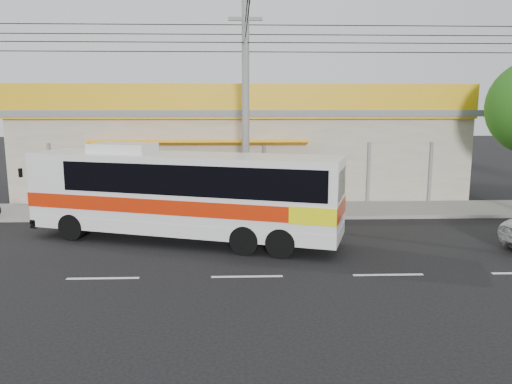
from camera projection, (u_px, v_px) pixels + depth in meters
ground at (246, 251)px, 16.43m from camera, size 120.00×120.00×0.00m
sidewalk at (243, 210)px, 22.32m from camera, size 30.00×3.20×0.15m
lane_markings at (247, 277)px, 13.97m from camera, size 50.00×0.12×0.01m
storefront_building at (242, 150)px, 27.39m from camera, size 22.60×9.20×5.70m
coach_bus at (188, 190)px, 17.32m from camera, size 11.21×5.63×3.40m
motorbike_red at (123, 204)px, 20.82m from camera, size 2.10×1.50×1.05m
utility_pole at (245, 37)px, 19.29m from camera, size 34.00×14.00×8.90m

